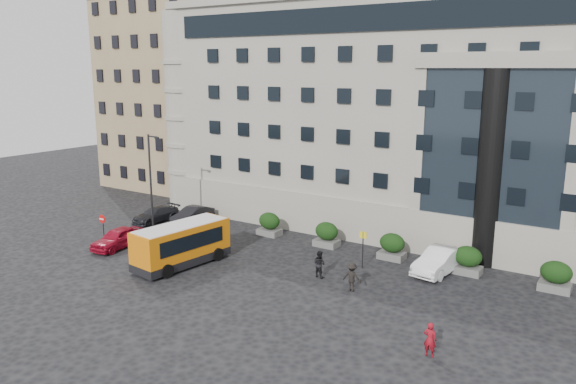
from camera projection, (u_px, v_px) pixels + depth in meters
name	position (u px, v px, depth m)	size (l,w,h in m)	color
ground	(251.00, 274.00, 36.11)	(120.00, 120.00, 0.00)	black
civic_building	(456.00, 115.00, 48.91)	(44.00, 24.00, 18.00)	gray
entrance_column	(491.00, 170.00, 36.69)	(1.80, 1.80, 13.00)	black
apartment_near	(186.00, 95.00, 63.11)	(14.00, 14.00, 20.00)	#8A7450
apartment_far	(259.00, 82.00, 79.20)	(13.00, 13.00, 22.00)	brown
hedge_a	(269.00, 224.00, 44.42)	(1.80, 1.26, 1.84)	#545451
hedge_b	(327.00, 234.00, 41.63)	(1.80, 1.26, 1.84)	#545451
hedge_c	(392.00, 246.00, 38.85)	(1.80, 1.26, 1.84)	#545451
hedge_d	(468.00, 260.00, 36.07)	(1.80, 1.26, 1.84)	#545451
hedge_e	(556.00, 276.00, 33.29)	(1.80, 1.26, 1.84)	#545451
street_lamp	(151.00, 180.00, 44.00)	(1.16, 0.18, 8.00)	#262628
bus_stop_sign	(363.00, 243.00, 36.87)	(0.50, 0.08, 2.52)	#262628
no_entry_sign	(103.00, 223.00, 41.86)	(0.64, 0.16, 2.32)	#262628
minibus	(182.00, 243.00, 37.50)	(3.22, 7.02, 2.83)	orange
red_truck	(212.00, 185.00, 56.16)	(2.71, 5.53, 2.94)	maroon
parked_car_a	(118.00, 238.00, 41.32)	(1.77, 4.39, 1.50)	maroon
parked_car_b	(192.00, 215.00, 47.82)	(1.50, 4.29, 1.41)	black
parked_car_c	(156.00, 215.00, 48.34)	(1.78, 4.37, 1.27)	black
parked_car_d	(236.00, 201.00, 53.16)	(2.29, 4.96, 1.38)	black
white_taxi	(440.00, 261.00, 36.28)	(1.72, 4.92, 1.62)	white
pedestrian_a	(430.00, 339.00, 25.73)	(0.61, 0.40, 1.66)	maroon
pedestrian_b	(319.00, 264.00, 35.52)	(0.84, 0.66, 1.73)	black
pedestrian_c	(352.00, 277.00, 33.29)	(1.13, 0.65, 1.75)	black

